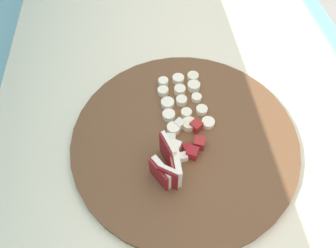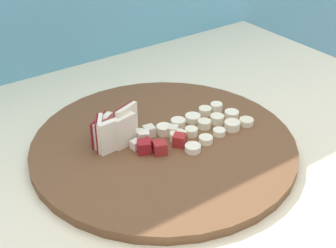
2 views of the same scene
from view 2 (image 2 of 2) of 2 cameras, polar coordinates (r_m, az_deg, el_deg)
tile_backsplash at (r=1.24m, az=-11.29°, el=0.62°), size 2.40×0.04×1.46m
cutting_board at (r=0.83m, az=-0.53°, el=-2.57°), size 0.46×0.46×0.02m
apple_wedge_fan at (r=0.81m, az=-6.61°, el=-0.80°), size 0.09×0.06×0.07m
apple_dice_pile at (r=0.81m, az=-1.62°, el=-1.96°), size 0.10×0.09×0.02m
banana_slice_rows at (r=0.86m, az=4.30°, el=-0.13°), size 0.16×0.11×0.02m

